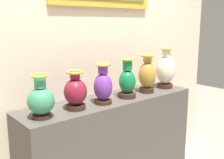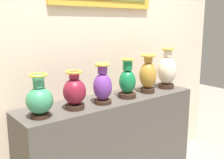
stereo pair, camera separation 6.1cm
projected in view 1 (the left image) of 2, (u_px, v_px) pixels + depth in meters
name	position (u px, v px, depth m)	size (l,w,h in m)	color
display_shelf	(112.00, 147.00, 2.44)	(1.66, 0.41, 0.90)	#4C4742
back_wall	(93.00, 15.00, 2.40)	(3.25, 0.14, 3.20)	beige
vase_jade	(41.00, 100.00, 1.85)	(0.19, 0.19, 0.31)	#382319
vase_burgundy	(75.00, 92.00, 2.04)	(0.17, 0.17, 0.30)	#382319
vase_violet	(103.00, 86.00, 2.18)	(0.15, 0.15, 0.33)	#382319
vase_emerald	(127.00, 81.00, 2.36)	(0.15, 0.15, 0.34)	#382319
vase_ochre	(147.00, 75.00, 2.53)	(0.16, 0.16, 0.36)	#382319
vase_ivory	(165.00, 70.00, 2.72)	(0.19, 0.19, 0.40)	#382319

